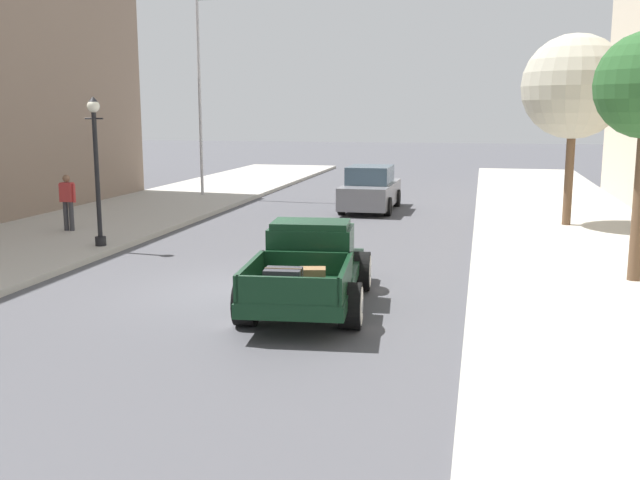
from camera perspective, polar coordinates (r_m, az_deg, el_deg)
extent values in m
plane|color=#47474C|center=(14.79, -6.21, -4.12)|extent=(140.00, 140.00, 0.00)
cube|color=#ADA89E|center=(14.24, 22.71, -5.12)|extent=(5.50, 64.00, 0.15)
cube|color=black|center=(13.57, -0.89, -3.03)|extent=(2.24, 5.05, 0.24)
cube|color=black|center=(13.80, -0.69, -0.59)|extent=(1.66, 1.25, 0.80)
cube|color=black|center=(13.67, -0.73, 1.26)|extent=(1.52, 1.07, 0.12)
cube|color=#3D4C5B|center=(14.32, -0.39, 0.46)|extent=(1.32, 0.17, 0.44)
cube|color=black|center=(15.09, -0.03, -0.20)|extent=(1.46, 1.62, 0.52)
cube|color=silver|center=(15.88, 0.32, 0.25)|extent=(0.69, 0.17, 0.47)
cube|color=black|center=(12.19, -1.79, -3.88)|extent=(1.89, 2.26, 0.04)
cube|color=black|center=(12.28, -5.54, -2.75)|extent=(0.29, 2.10, 0.44)
cube|color=black|center=(12.04, 2.02, -2.98)|extent=(0.29, 2.10, 0.44)
cube|color=black|center=(11.17, -2.59, -4.03)|extent=(1.62, 0.24, 0.44)
cube|color=black|center=(13.11, -1.12, -1.88)|extent=(1.62, 0.24, 0.44)
cylinder|color=black|center=(15.03, -3.57, -2.28)|extent=(0.44, 0.83, 0.80)
cylinder|color=silver|center=(15.07, -4.27, -2.26)|extent=(0.08, 0.65, 0.66)
cylinder|color=silver|center=(15.07, -4.30, -2.26)|extent=(0.04, 0.24, 0.24)
cylinder|color=black|center=(14.82, 3.27, -2.46)|extent=(0.44, 0.83, 0.80)
cylinder|color=silver|center=(14.81, 3.99, -2.48)|extent=(0.08, 0.65, 0.66)
cylinder|color=silver|center=(14.81, 4.03, -2.48)|extent=(0.04, 0.24, 0.24)
cylinder|color=black|center=(12.47, -5.84, -4.93)|extent=(0.44, 0.83, 0.80)
cylinder|color=silver|center=(12.51, -6.67, -4.89)|extent=(0.08, 0.65, 0.66)
cylinder|color=silver|center=(12.52, -6.72, -4.89)|extent=(0.04, 0.24, 0.24)
cylinder|color=black|center=(12.21, 2.44, -5.22)|extent=(0.44, 0.83, 0.80)
cylinder|color=silver|center=(12.19, 3.31, -5.24)|extent=(0.08, 0.65, 0.66)
cylinder|color=silver|center=(12.19, 3.36, -5.24)|extent=(0.04, 0.24, 0.24)
cube|color=#2D2D33|center=(11.83, -2.92, -3.22)|extent=(0.64, 0.50, 0.40)
cube|color=#3D2D1E|center=(11.83, -2.92, -3.22)|extent=(0.62, 0.11, 0.42)
cube|color=olive|center=(12.41, -0.58, -2.86)|extent=(0.50, 0.41, 0.28)
cube|color=slate|center=(26.72, 4.01, 3.65)|extent=(1.75, 4.31, 0.80)
cube|color=#384C5B|center=(26.50, 3.97, 5.16)|extent=(1.53, 2.01, 0.64)
cylinder|color=black|center=(28.16, 2.75, 3.42)|extent=(0.22, 0.66, 0.66)
cylinder|color=black|center=(27.91, 6.10, 3.32)|extent=(0.22, 0.66, 0.66)
cylinder|color=black|center=(25.64, 1.72, 2.76)|extent=(0.22, 0.66, 0.66)
cylinder|color=black|center=(25.37, 5.38, 2.64)|extent=(0.22, 0.66, 0.66)
cylinder|color=#333338|center=(22.54, -19.42, 1.80)|extent=(0.14, 0.14, 0.86)
cylinder|color=#333338|center=(22.45, -19.03, 1.79)|extent=(0.14, 0.14, 0.86)
cube|color=#B23333|center=(22.41, -19.33, 3.59)|extent=(0.36, 0.22, 0.56)
cylinder|color=#B23333|center=(22.53, -19.81, 3.52)|extent=(0.09, 0.09, 0.54)
cylinder|color=#B23333|center=(22.30, -18.85, 3.52)|extent=(0.09, 0.09, 0.54)
sphere|color=brown|center=(22.37, -19.39, 4.61)|extent=(0.22, 0.22, 0.22)
cylinder|color=black|center=(19.76, -16.93, -0.08)|extent=(0.28, 0.28, 0.24)
cylinder|color=black|center=(19.54, -17.19, 4.89)|extent=(0.12, 0.12, 3.20)
cylinder|color=black|center=(19.47, -17.42, 9.14)|extent=(0.50, 0.04, 0.04)
sphere|color=silver|center=(19.47, -17.47, 10.05)|extent=(0.32, 0.32, 0.32)
cone|color=black|center=(19.47, -17.50, 10.58)|extent=(0.24, 0.24, 0.14)
cylinder|color=#B2B2B7|center=(30.59, -9.50, 11.94)|extent=(0.12, 0.12, 9.00)
cylinder|color=brown|center=(16.21, 23.89, 2.60)|extent=(0.26, 0.26, 3.19)
cylinder|color=brown|center=(23.50, 19.06, 4.81)|extent=(0.26, 0.26, 3.03)
sphere|color=#ADA893|center=(23.43, 19.45, 11.36)|extent=(3.13, 3.13, 3.13)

